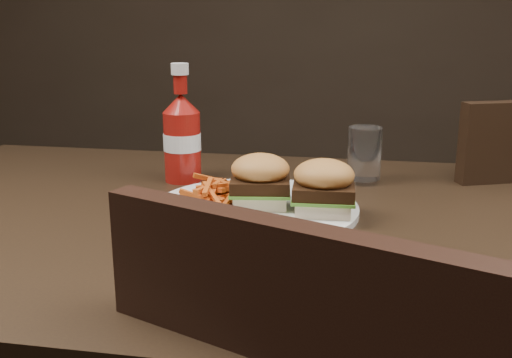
% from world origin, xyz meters
% --- Properties ---
extents(dining_table, '(1.20, 0.80, 0.04)m').
position_xyz_m(dining_table, '(0.00, 0.00, 0.73)').
color(dining_table, black).
rests_on(dining_table, ground).
extents(chair_far, '(0.56, 0.56, 0.04)m').
position_xyz_m(chair_far, '(0.53, 0.50, 0.43)').
color(chair_far, black).
rests_on(chair_far, ground).
extents(plate, '(0.32, 0.32, 0.01)m').
position_xyz_m(plate, '(0.07, 0.02, 0.76)').
color(plate, white).
rests_on(plate, dining_table).
extents(sandwich_half_a, '(0.09, 0.09, 0.02)m').
position_xyz_m(sandwich_half_a, '(0.08, 0.02, 0.77)').
color(sandwich_half_a, beige).
rests_on(sandwich_half_a, plate).
extents(sandwich_half_b, '(0.08, 0.08, 0.02)m').
position_xyz_m(sandwich_half_b, '(0.18, 0.01, 0.77)').
color(sandwich_half_b, '#FCE4BC').
rests_on(sandwich_half_b, plate).
extents(fries_pile, '(0.12, 0.12, 0.04)m').
position_xyz_m(fries_pile, '(0.01, 0.02, 0.78)').
color(fries_pile, '#C63E0E').
rests_on(fries_pile, plate).
extents(ketchup_bottle, '(0.08, 0.08, 0.13)m').
position_xyz_m(ketchup_bottle, '(-0.09, 0.18, 0.81)').
color(ketchup_bottle, maroon).
rests_on(ketchup_bottle, dining_table).
extents(tumbler, '(0.07, 0.07, 0.09)m').
position_xyz_m(tumbler, '(0.24, 0.22, 0.81)').
color(tumbler, white).
rests_on(tumbler, dining_table).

